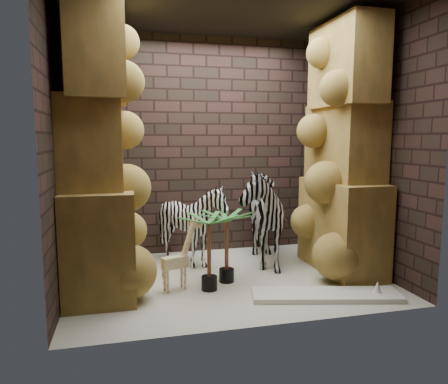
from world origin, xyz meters
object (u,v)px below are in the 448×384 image
object	(u,v)px
zebra_left	(192,229)
palm_back	(209,252)
surfboard	(326,295)
giraffe_toy	(174,254)
palm_front	(227,246)
zebra_right	(257,207)

from	to	relation	value
zebra_left	palm_back	size ratio (longest dim) A/B	1.28
palm_back	surfboard	size ratio (longest dim) A/B	0.55
giraffe_toy	palm_back	distance (m)	0.37
zebra_left	palm_front	world-z (taller)	zebra_left
giraffe_toy	palm_front	world-z (taller)	palm_front
zebra_left	surfboard	bearing A→B (deg)	-42.35
zebra_right	zebra_left	xyz separation A→B (m)	(-0.84, 0.06, -0.26)
zebra_left	zebra_right	bearing A→B (deg)	3.56
zebra_left	palm_back	distance (m)	0.88
zebra_right	giraffe_toy	xyz separation A→B (m)	(-1.16, -0.75, -0.35)
zebra_left	palm_back	xyz separation A→B (m)	(0.04, -0.88, -0.07)
giraffe_toy	palm_back	xyz separation A→B (m)	(0.36, -0.07, 0.02)
giraffe_toy	surfboard	size ratio (longest dim) A/B	0.53
palm_front	zebra_left	bearing A→B (deg)	112.32
palm_front	surfboard	world-z (taller)	palm_front
surfboard	palm_back	bearing A→B (deg)	169.62
zebra_left	palm_front	xyz separation A→B (m)	(0.28, -0.68, -0.07)
zebra_right	surfboard	size ratio (longest dim) A/B	0.99
giraffe_toy	palm_front	xyz separation A→B (m)	(0.60, 0.13, 0.01)
zebra_right	palm_front	bearing A→B (deg)	-124.76
zebra_right	giraffe_toy	world-z (taller)	zebra_right
giraffe_toy	surfboard	bearing A→B (deg)	-40.44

